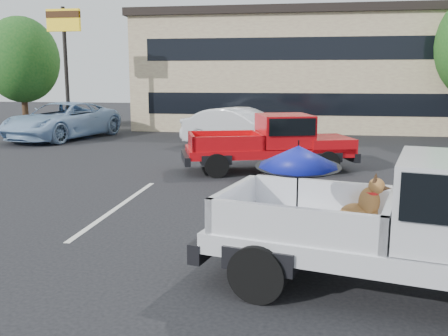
{
  "coord_description": "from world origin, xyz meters",
  "views": [
    {
      "loc": [
        1.02,
        -8.25,
        2.86
      ],
      "look_at": [
        -0.32,
        0.11,
        1.3
      ],
      "focal_mm": 40.0,
      "sensor_mm": 36.0,
      "label": 1
    }
  ],
  "objects_px": {
    "tree_back": "(388,51)",
    "silver_sedan": "(242,129)",
    "red_pickup": "(279,140)",
    "motel_sign": "(64,37)",
    "silver_pickup": "(445,222)",
    "tree_left": "(22,60)",
    "blue_suv": "(62,121)"
  },
  "relations": [
    {
      "from": "tree_back",
      "to": "silver_sedan",
      "type": "relative_size",
      "value": 1.44
    },
    {
      "from": "red_pickup",
      "to": "silver_sedan",
      "type": "relative_size",
      "value": 1.12
    },
    {
      "from": "tree_back",
      "to": "red_pickup",
      "type": "height_order",
      "value": "tree_back"
    },
    {
      "from": "motel_sign",
      "to": "silver_pickup",
      "type": "xyz_separation_m",
      "value": [
        12.81,
        -15.86,
        -3.6
      ]
    },
    {
      "from": "tree_back",
      "to": "silver_sedan",
      "type": "bearing_deg",
      "value": -120.18
    },
    {
      "from": "tree_left",
      "to": "silver_sedan",
      "type": "bearing_deg",
      "value": -24.39
    },
    {
      "from": "red_pickup",
      "to": "blue_suv",
      "type": "height_order",
      "value": "red_pickup"
    },
    {
      "from": "motel_sign",
      "to": "tree_back",
      "type": "xyz_separation_m",
      "value": [
        16.0,
        10.0,
        -0.24
      ]
    },
    {
      "from": "red_pickup",
      "to": "blue_suv",
      "type": "xyz_separation_m",
      "value": [
        -10.32,
        6.38,
        -0.09
      ]
    },
    {
      "from": "tree_back",
      "to": "blue_suv",
      "type": "xyz_separation_m",
      "value": [
        -16.02,
        -10.65,
        -3.57
      ]
    },
    {
      "from": "red_pickup",
      "to": "motel_sign",
      "type": "bearing_deg",
      "value": 128.43
    },
    {
      "from": "tree_left",
      "to": "blue_suv",
      "type": "bearing_deg",
      "value": -42.48
    },
    {
      "from": "tree_left",
      "to": "silver_pickup",
      "type": "xyz_separation_m",
      "value": [
        16.81,
        -18.86,
        -2.68
      ]
    },
    {
      "from": "tree_left",
      "to": "silver_sedan",
      "type": "distance_m",
      "value": 14.14
    },
    {
      "from": "tree_back",
      "to": "red_pickup",
      "type": "distance_m",
      "value": 18.28
    },
    {
      "from": "red_pickup",
      "to": "tree_left",
      "type": "bearing_deg",
      "value": 127.69
    },
    {
      "from": "silver_pickup",
      "to": "motel_sign",
      "type": "bearing_deg",
      "value": 142.73
    },
    {
      "from": "tree_left",
      "to": "tree_back",
      "type": "relative_size",
      "value": 0.85
    },
    {
      "from": "silver_sedan",
      "to": "blue_suv",
      "type": "distance_m",
      "value": 8.87
    },
    {
      "from": "silver_pickup",
      "to": "silver_sedan",
      "type": "height_order",
      "value": "silver_pickup"
    },
    {
      "from": "silver_pickup",
      "to": "blue_suv",
      "type": "relative_size",
      "value": 0.98
    },
    {
      "from": "silver_sedan",
      "to": "tree_left",
      "type": "bearing_deg",
      "value": 90.41
    },
    {
      "from": "tree_left",
      "to": "silver_sedan",
      "type": "height_order",
      "value": "tree_left"
    },
    {
      "from": "tree_back",
      "to": "blue_suv",
      "type": "relative_size",
      "value": 1.17
    },
    {
      "from": "silver_pickup",
      "to": "blue_suv",
      "type": "height_order",
      "value": "silver_pickup"
    },
    {
      "from": "silver_pickup",
      "to": "blue_suv",
      "type": "xyz_separation_m",
      "value": [
        -12.83,
        15.21,
        -0.21
      ]
    },
    {
      "from": "silver_pickup",
      "to": "silver_sedan",
      "type": "bearing_deg",
      "value": 121.55
    },
    {
      "from": "silver_pickup",
      "to": "red_pickup",
      "type": "bearing_deg",
      "value": 119.66
    },
    {
      "from": "motel_sign",
      "to": "blue_suv",
      "type": "height_order",
      "value": "motel_sign"
    },
    {
      "from": "blue_suv",
      "to": "tree_left",
      "type": "bearing_deg",
      "value": 150.86
    },
    {
      "from": "motel_sign",
      "to": "tree_left",
      "type": "distance_m",
      "value": 5.08
    },
    {
      "from": "motel_sign",
      "to": "tree_left",
      "type": "xyz_separation_m",
      "value": [
        -4.0,
        3.0,
        -0.92
      ]
    }
  ]
}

